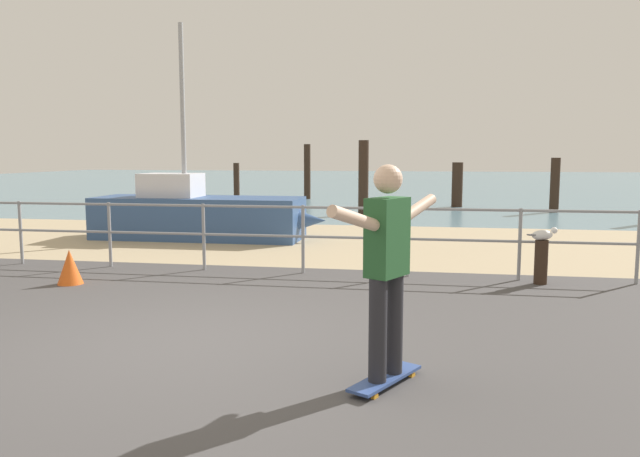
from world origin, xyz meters
The scene contains 15 objects.
ground_plane centered at (0.00, -1.00, 0.00)m, with size 24.00×10.00×0.04m, color #474444.
beach_strip centered at (0.00, 7.00, 0.00)m, with size 24.00×6.00×0.04m, color tan.
sea_surface centered at (0.00, 35.00, 0.00)m, with size 72.00×50.00×0.04m, color slate.
railing_fence centered at (-1.89, 3.60, 0.70)m, with size 14.17×0.05×1.05m.
sailboat centered at (-2.34, 7.03, 0.52)m, with size 4.96×1.42×4.50m.
skateboard centered at (1.99, -0.77, 0.07)m, with size 0.55×0.80×0.08m.
skateboarder centered at (1.99, -0.77, 1.02)m, with size 0.75×1.32×1.65m.
bollard_short centered at (3.86, 3.38, 0.32)m, with size 0.18×0.18×0.63m, color #332319.
seagull centered at (3.87, 3.39, 0.71)m, with size 0.46×0.26×0.18m.
groyne_post_0 centered at (-5.32, 18.70, 0.73)m, with size 0.24×0.24×1.45m, color #332319.
groyne_post_1 centered at (-2.45, 18.93, 1.10)m, with size 0.26×0.26×2.20m, color #332319.
groyne_post_2 centered at (0.42, 12.87, 1.11)m, with size 0.30×0.30×2.21m, color #332319.
groyne_post_3 centered at (3.30, 16.08, 0.76)m, with size 0.37×0.37×1.53m, color #332319.
groyne_post_4 centered at (6.17, 14.60, 0.85)m, with size 0.28×0.28×1.70m, color #332319.
traffic_cone centered at (-2.56, 2.27, 0.25)m, with size 0.36×0.36×0.50m, color #E55919.
Camera 1 is at (2.28, -5.44, 1.81)m, focal length 34.76 mm.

